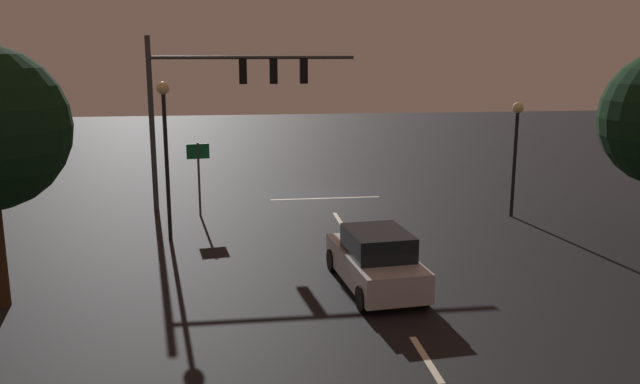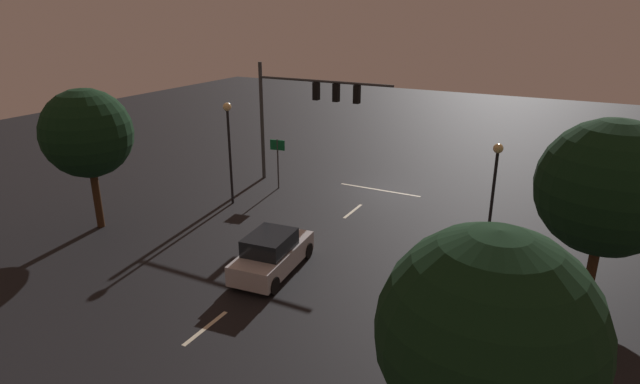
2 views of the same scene
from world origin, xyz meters
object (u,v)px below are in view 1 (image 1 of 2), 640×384
Objects in this scene: traffic_signal_assembly at (225,89)px; route_sign at (198,163)px; street_lamp_left_kerb at (516,136)px; street_lamp_right_kerb at (165,132)px; car_approaching at (376,260)px.

route_sign is (1.11, 1.30, -2.87)m from traffic_signal_assembly.
traffic_signal_assembly is 11.91m from street_lamp_left_kerb.
street_lamp_right_kerb reaches higher than street_lamp_left_kerb.
street_lamp_left_kerb reaches higher than route_sign.
traffic_signal_assembly reaches higher than street_lamp_right_kerb.
car_approaching is 0.98× the size of street_lamp_left_kerb.
car_approaching is at bearing 137.92° from street_lamp_right_kerb.
traffic_signal_assembly is 5.18m from street_lamp_right_kerb.
street_lamp_left_kerb is (-11.38, 3.04, -1.76)m from traffic_signal_assembly.
street_lamp_right_kerb reaches higher than route_sign.
street_lamp_right_kerb is 3.83m from route_sign.
car_approaching is (-4.20, 10.23, -4.23)m from traffic_signal_assembly.
traffic_signal_assembly is 11.84m from car_approaching.
route_sign is at bearing -59.24° from car_approaching.
traffic_signal_assembly is at bearing -113.32° from street_lamp_right_kerb.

